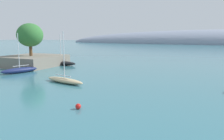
% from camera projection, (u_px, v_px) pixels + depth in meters
% --- Properties ---
extents(shore_outcrop, '(12.66, 13.52, 2.51)m').
position_uv_depth(shore_outcrop, '(33.00, 61.00, 56.09)').
color(shore_outcrop, gray).
rests_on(shore_outcrop, ground).
extents(tree_clump_shore, '(6.21, 6.21, 7.83)m').
position_uv_depth(tree_clump_shore, '(30.00, 35.00, 54.59)').
color(tree_clump_shore, brown).
rests_on(tree_clump_shore, shore_outcrop).
extents(sailboat_sand_near_shore, '(8.18, 3.56, 8.12)m').
position_uv_depth(sailboat_sand_near_shore, '(65.00, 80.00, 36.02)').
color(sailboat_sand_near_shore, '#C6B284').
rests_on(sailboat_sand_near_shore, water).
extents(sailboat_navy_mid_mooring, '(3.93, 7.65, 7.89)m').
position_uv_depth(sailboat_navy_mid_mooring, '(20.00, 70.00, 45.54)').
color(sailboat_navy_mid_mooring, navy).
rests_on(sailboat_navy_mid_mooring, water).
extents(sailboat_black_outer_mooring, '(8.45, 2.42, 7.81)m').
position_uv_depth(sailboat_black_outer_mooring, '(61.00, 63.00, 57.22)').
color(sailboat_black_outer_mooring, black).
rests_on(sailboat_black_outer_mooring, water).
extents(mooring_buoy_red, '(0.59, 0.59, 0.59)m').
position_uv_depth(mooring_buoy_red, '(78.00, 106.00, 23.22)').
color(mooring_buoy_red, red).
rests_on(mooring_buoy_red, water).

